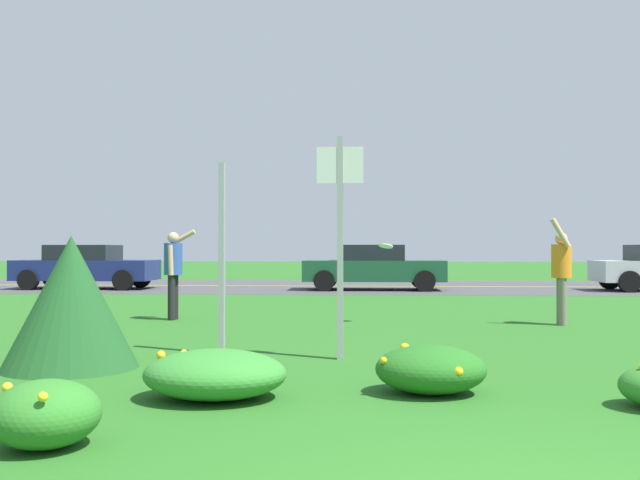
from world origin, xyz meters
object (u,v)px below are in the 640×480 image
person_catcher_orange_shirt (561,269)px  sign_post_near_path (222,258)px  frisbee_white (386,246)px  sign_post_by_roadside (340,224)px  car_navy_leftmost (86,266)px  car_dark_green_center_left (373,267)px  person_thrower_blue_shirt (173,267)px

person_catcher_orange_shirt → sign_post_near_path: bearing=-144.1°
frisbee_white → sign_post_by_roadside: bearing=-98.8°
person_catcher_orange_shirt → car_navy_leftmost: person_catcher_orange_shirt is taller
sign_post_by_roadside → sign_post_near_path: bearing=167.2°
sign_post_by_roadside → car_dark_green_center_left: 14.55m
sign_post_near_path → car_navy_leftmost: size_ratio=0.54×
person_thrower_blue_shirt → car_navy_leftmost: person_thrower_blue_shirt is taller
car_navy_leftmost → car_dark_green_center_left: size_ratio=1.00×
person_catcher_orange_shirt → car_navy_leftmost: bearing=140.6°
person_thrower_blue_shirt → frisbee_white: (3.94, -0.38, 0.39)m
person_thrower_blue_shirt → sign_post_by_roadside: bearing=-54.2°
sign_post_near_path → car_navy_leftmost: sign_post_near_path is taller
person_thrower_blue_shirt → car_dark_green_center_left: bearing=69.1°
sign_post_near_path → sign_post_by_roadside: sign_post_by_roadside is taller
sign_post_by_roadside → car_dark_green_center_left: size_ratio=0.60×
person_catcher_orange_shirt → car_navy_leftmost: size_ratio=0.41×
sign_post_by_roadside → car_navy_leftmost: (-8.98, 14.51, -0.88)m
person_thrower_blue_shirt → car_dark_green_center_left: 10.65m
person_catcher_orange_shirt → car_dark_green_center_left: 10.88m
sign_post_near_path → car_dark_green_center_left: size_ratio=0.54×
sign_post_near_path → car_dark_green_center_left: 14.32m
person_thrower_blue_shirt → person_catcher_orange_shirt: size_ratio=0.91×
sign_post_by_roadside → frisbee_white: 4.24m
person_thrower_blue_shirt → car_navy_leftmost: 11.46m
person_thrower_blue_shirt → frisbee_white: 3.98m
person_thrower_blue_shirt → car_navy_leftmost: bearing=119.8°
car_navy_leftmost → person_thrower_blue_shirt: bearing=-60.2°
sign_post_near_path → person_catcher_orange_shirt: (5.20, 3.77, -0.24)m
person_catcher_orange_shirt → car_dark_green_center_left: size_ratio=0.41×
sign_post_near_path → frisbee_white: size_ratio=9.11×
person_catcher_orange_shirt → person_thrower_blue_shirt: bearing=176.3°
car_dark_green_center_left → car_navy_leftmost: bearing=180.0°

